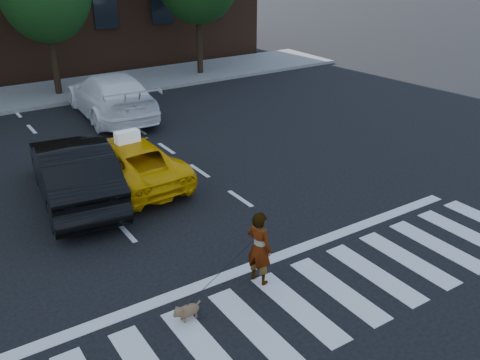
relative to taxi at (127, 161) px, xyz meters
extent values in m
plane|color=black|center=(0.45, -7.00, -0.63)|extent=(120.00, 120.00, 0.00)
cube|color=silver|center=(0.45, -7.00, -0.62)|extent=(13.00, 2.40, 0.01)
cube|color=silver|center=(0.45, -5.40, -0.62)|extent=(12.00, 0.30, 0.01)
cube|color=slate|center=(0.45, 10.50, -0.55)|extent=(30.00, 4.00, 0.15)
cylinder|color=black|center=(0.95, 10.00, 1.15)|extent=(0.28, 0.28, 3.55)
cylinder|color=black|center=(7.95, 10.00, 1.30)|extent=(0.28, 0.28, 3.85)
imported|color=#FBB705|center=(0.00, 0.00, 0.00)|extent=(2.31, 4.63, 1.26)
imported|color=black|center=(-1.55, -0.30, 0.19)|extent=(2.37, 5.16, 1.64)
imported|color=white|center=(1.85, 6.05, 0.20)|extent=(2.67, 5.85, 1.66)
imported|color=#999999|center=(0.33, -5.90, 0.15)|extent=(0.52, 0.65, 1.55)
ellipsoid|color=#98774D|center=(-1.40, -6.16, -0.44)|extent=(0.44, 0.26, 0.23)
sphere|color=#98774D|center=(-1.60, -6.18, -0.38)|extent=(0.19, 0.19, 0.17)
sphere|color=#98774D|center=(-1.67, -6.18, -0.41)|extent=(0.09, 0.09, 0.08)
cylinder|color=#98774D|center=(-1.19, -6.14, -0.38)|extent=(0.12, 0.05, 0.10)
sphere|color=#98774D|center=(-1.61, -6.12, -0.33)|extent=(0.07, 0.07, 0.06)
sphere|color=#98774D|center=(-1.60, -6.23, -0.33)|extent=(0.07, 0.07, 0.06)
cylinder|color=#98774D|center=(-1.51, -6.22, -0.57)|extent=(0.05, 0.05, 0.11)
cylinder|color=#98774D|center=(-1.52, -6.12, -0.57)|extent=(0.05, 0.05, 0.11)
cylinder|color=#98774D|center=(-1.27, -6.20, -0.57)|extent=(0.05, 0.05, 0.11)
cylinder|color=#98774D|center=(-1.28, -6.10, -0.57)|extent=(0.05, 0.05, 0.11)
cube|color=white|center=(0.00, -0.20, 0.79)|extent=(0.66, 0.31, 0.32)
camera|label=1|loc=(-4.88, -13.15, 5.66)|focal=40.00mm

